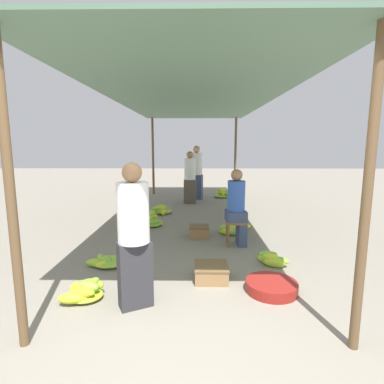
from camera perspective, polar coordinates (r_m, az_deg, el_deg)
The scene contains 22 objects.
ground_plane at distance 2.73m, azimuth -1.04°, elevation -30.99°, with size 40.00×40.00×0.00m, color gray.
canopy_post_front_left at distance 2.86m, azimuth -31.26°, elevation -0.81°, with size 0.08×0.08×2.66m, color brown.
canopy_post_front_right at distance 2.79m, azimuth 30.34°, elevation -0.96°, with size 0.08×0.08×2.66m, color brown.
canopy_post_back_left at distance 10.67m, azimuth -7.44°, elevation 6.70°, with size 0.08×0.08×2.66m, color brown.
canopy_post_back_right at distance 10.65m, azimuth 8.26°, elevation 6.68°, with size 0.08×0.08×2.66m, color brown.
canopy_tarp at distance 6.53m, azimuth 0.16°, elevation 17.20°, with size 3.29×8.56×0.04m, color #567A60.
vendor_foreground at distance 3.25m, azimuth -11.01°, elevation -7.87°, with size 0.45×0.45×1.57m.
stool at distance 5.32m, azimuth 8.30°, elevation -6.34°, with size 0.34×0.34×0.44m.
vendor_seated at distance 5.23m, azimuth 8.61°, elevation -2.65°, with size 0.37×0.37×1.34m.
basin_black at distance 3.89m, azimuth 14.89°, elevation -17.00°, with size 0.62×0.62×0.13m.
banana_pile_left_0 at distance 3.79m, azimuth -19.82°, elevation -17.33°, with size 0.45×0.46×0.23m.
banana_pile_left_1 at distance 4.66m, azimuth -15.91°, elevation -12.62°, with size 0.59×0.46×0.14m.
banana_pile_left_2 at distance 6.52m, azimuth -7.52°, elevation -5.44°, with size 0.45×0.40×0.32m.
banana_pile_left_3 at distance 7.72m, azimuth -5.99°, elevation -3.47°, with size 0.57×0.59×0.21m.
banana_pile_right_0 at distance 4.67m, azimuth 14.92°, elevation -12.24°, with size 0.46×0.45×0.19m.
banana_pile_right_1 at distance 6.01m, azimuth 7.20°, elevation -7.25°, with size 0.52×0.45×0.17m.
banana_pile_right_2 at distance 6.43m, azimuth 9.48°, elevation -5.66°, with size 0.38×0.37×0.33m.
banana_pile_right_3 at distance 10.03m, azimuth 5.79°, elevation -0.48°, with size 0.53×0.46×0.30m.
crate_near at distance 4.05m, azimuth 3.67°, elevation -15.01°, with size 0.44×0.44×0.20m.
crate_mid at distance 5.78m, azimuth 1.35°, elevation -7.51°, with size 0.38×0.38×0.21m.
shopper_walking_mid at distance 9.58m, azimuth 0.86°, elevation 3.88°, with size 0.45×0.45×1.71m.
shopper_walking_far at distance 8.88m, azimuth -0.39°, elevation 2.94°, with size 0.36×0.36×1.56m.
Camera 1 is at (0.07, -2.09, 1.75)m, focal length 28.00 mm.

